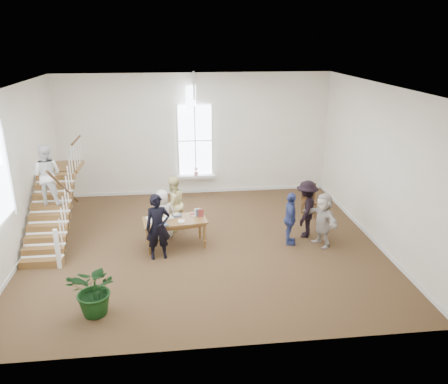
{
  "coord_description": "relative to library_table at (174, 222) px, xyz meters",
  "views": [
    {
      "loc": [
        -0.71,
        -11.46,
        5.76
      ],
      "look_at": [
        0.62,
        0.4,
        1.45
      ],
      "focal_mm": 35.0,
      "sensor_mm": 36.0,
      "label": 1
    }
  ],
  "objects": [
    {
      "name": "woman_cluster_c",
      "position": [
        4.21,
        -0.42,
        0.06
      ],
      "size": [
        0.92,
        1.55,
        1.59
      ],
      "primitive_type": "imported",
      "rotation": [
        0.0,
        0.0,
        5.04
      ],
      "color": "beige",
      "rests_on": "ground"
    },
    {
      "name": "floor_plant",
      "position": [
        -1.7,
        -3.09,
        -0.13
      ],
      "size": [
        1.37,
        1.3,
        1.21
      ],
      "primitive_type": "imported",
      "rotation": [
        0.0,
        0.0,
        -0.4
      ],
      "color": "black",
      "rests_on": "ground"
    },
    {
      "name": "elderly_woman",
      "position": [
        -0.33,
        0.59,
        0.01
      ],
      "size": [
        0.8,
        0.58,
        1.5
      ],
      "primitive_type": "imported",
      "rotation": [
        0.0,
        0.0,
        3.29
      ],
      "color": "silver",
      "rests_on": "ground"
    },
    {
      "name": "library_table",
      "position": [
        0.0,
        0.0,
        0.0
      ],
      "size": [
        1.87,
        1.12,
        0.89
      ],
      "rotation": [
        0.0,
        0.0,
        0.14
      ],
      "color": "brown",
      "rests_on": "ground"
    },
    {
      "name": "room_shell",
      "position": [
        0.84,
        4.41,
        -0.34
      ],
      "size": [
        10.49,
        10.0,
        10.0
      ],
      "color": "silver",
      "rests_on": "ground"
    },
    {
      "name": "woman_cluster_a",
      "position": [
        3.31,
        -0.22,
        0.04
      ],
      "size": [
        0.58,
        0.98,
        1.57
      ],
      "primitive_type": "imported",
      "rotation": [
        0.0,
        0.0,
        1.35
      ],
      "color": "#374485",
      "rests_on": "ground"
    },
    {
      "name": "person_yellow",
      "position": [
        -0.03,
        1.09,
        0.13
      ],
      "size": [
        1.07,
        1.02,
        1.74
      ],
      "primitive_type": "imported",
      "rotation": [
        0.0,
        0.0,
        3.74
      ],
      "color": "#F3E698",
      "rests_on": "ground"
    },
    {
      "name": "staircase",
      "position": [
        -3.5,
        0.77,
        0.88
      ],
      "size": [
        1.1,
        4.1,
        2.92
      ],
      "color": "brown",
      "rests_on": "ground"
    },
    {
      "name": "ground",
      "position": [
        0.84,
        0.02,
        -0.74
      ],
      "size": [
        10.0,
        10.0,
        0.0
      ],
      "primitive_type": "plane",
      "color": "#46311B",
      "rests_on": "ground"
    },
    {
      "name": "woman_cluster_b",
      "position": [
        3.91,
        0.23,
        0.13
      ],
      "size": [
        1.09,
        1.3,
        1.75
      ],
      "primitive_type": "imported",
      "rotation": [
        0.0,
        0.0,
        4.25
      ],
      "color": "black",
      "rests_on": "ground"
    },
    {
      "name": "police_officer",
      "position": [
        -0.43,
        -0.66,
        0.17
      ],
      "size": [
        0.72,
        0.53,
        1.82
      ],
      "primitive_type": "imported",
      "rotation": [
        0.0,
        0.0,
        0.15
      ],
      "color": "black",
      "rests_on": "ground"
    },
    {
      "name": "side_chair",
      "position": [
        4.49,
        1.84,
        -0.13
      ],
      "size": [
        0.54,
        0.54,
        1.09
      ],
      "rotation": [
        0.0,
        0.0,
        -0.16
      ],
      "color": "#3A2310",
      "rests_on": "ground"
    }
  ]
}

